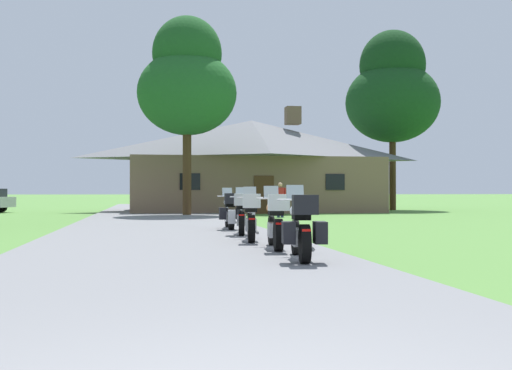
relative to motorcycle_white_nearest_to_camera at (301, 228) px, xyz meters
name	(u,v)px	position (x,y,z in m)	size (l,w,h in m)	color
ground_plane	(162,226)	(-2.09, 12.53, -0.61)	(500.00, 500.00, 0.00)	#56893D
asphalt_driveway	(163,228)	(-2.09, 10.53, -0.58)	(6.40, 80.00, 0.06)	slate
motorcycle_white_nearest_to_camera	(301,228)	(0.00, 0.00, 0.00)	(0.88, 2.08, 1.30)	black
motorcycle_orange_second_in_row	(275,222)	(-0.01, 2.22, 0.01)	(0.69, 2.08, 1.30)	black
motorcycle_orange_third_in_row	(251,217)	(-0.17, 4.38, 0.01)	(0.74, 2.08, 1.30)	black
motorcycle_white_fourth_in_row	(242,214)	(-0.06, 6.68, 0.00)	(0.90, 2.08, 1.30)	black
motorcycle_white_farthest_in_row	(230,211)	(-0.05, 9.26, 0.00)	(0.75, 2.08, 1.30)	black
stone_lodge	(252,165)	(3.72, 28.28, 2.28)	(15.38, 8.98, 6.51)	brown
bystander_red_shirt_near_lodge	(280,198)	(3.69, 19.44, 0.32)	(0.54, 0.30, 1.67)	navy
tree_right_of_lodge	(392,92)	(13.54, 29.95, 7.30)	(6.25, 6.25, 12.02)	#422D19
tree_by_lodge_front	(187,82)	(-0.63, 21.83, 6.19)	(5.02, 5.02, 10.11)	#422D19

